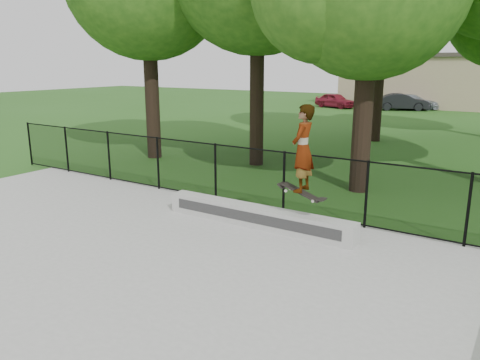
# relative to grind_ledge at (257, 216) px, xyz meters

# --- Properties ---
(ground) EXTENTS (100.00, 100.00, 0.00)m
(ground) POSITION_rel_grind_ledge_xyz_m (-1.97, -4.70, -0.29)
(ground) COLOR #255517
(ground) RESTS_ON ground
(concrete_slab) EXTENTS (14.00, 12.00, 0.06)m
(concrete_slab) POSITION_rel_grind_ledge_xyz_m (-1.97, -4.70, -0.26)
(concrete_slab) COLOR #9B9B96
(concrete_slab) RESTS_ON ground
(grind_ledge) EXTENTS (4.53, 0.40, 0.45)m
(grind_ledge) POSITION_rel_grind_ledge_xyz_m (0.00, 0.00, 0.00)
(grind_ledge) COLOR #B5B5AF
(grind_ledge) RESTS_ON concrete_slab
(car_a) EXTENTS (3.73, 2.43, 1.19)m
(car_a) POSITION_rel_grind_ledge_xyz_m (-9.28, 28.08, 0.31)
(car_a) COLOR maroon
(car_a) RESTS_ON ground
(car_b) EXTENTS (3.77, 2.64, 1.28)m
(car_b) POSITION_rel_grind_ledge_xyz_m (-4.16, 28.82, 0.36)
(car_b) COLOR black
(car_b) RESTS_ON ground
(car_c) EXTENTS (3.78, 1.96, 1.15)m
(car_c) POSITION_rel_grind_ledge_xyz_m (-3.68, 30.38, 0.29)
(car_c) COLOR gray
(car_c) RESTS_ON ground
(skater_airborne) EXTENTS (0.81, 0.66, 1.94)m
(skater_airborne) POSITION_rel_grind_ledge_xyz_m (1.12, -0.14, 1.61)
(skater_airborne) COLOR black
(skater_airborne) RESTS_ON ground
(chainlink_fence) EXTENTS (16.06, 0.06, 1.50)m
(chainlink_fence) POSITION_rel_grind_ledge_xyz_m (-1.97, 1.20, 0.53)
(chainlink_fence) COLOR black
(chainlink_fence) RESTS_ON concrete_slab
(distant_building) EXTENTS (12.40, 6.40, 4.30)m
(distant_building) POSITION_rel_grind_ledge_xyz_m (-3.97, 33.30, 1.88)
(distant_building) COLOR tan
(distant_building) RESTS_ON ground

